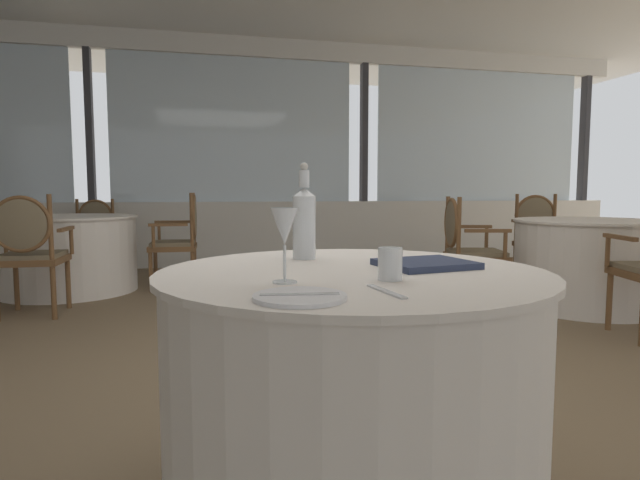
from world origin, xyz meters
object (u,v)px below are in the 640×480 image
(water_tumbler, at_px, (390,264))
(dining_chair_0_3, at_px, (93,230))
(menu_book, at_px, (425,264))
(dining_chair_0_2, at_px, (182,234))
(wine_glass, at_px, (284,228))
(water_bottle, at_px, (304,221))
(dining_chair_0_1, at_px, (28,246))
(dining_chair_1_2, at_px, (539,233))
(dining_chair_1_3, at_px, (466,243))
(side_plate, at_px, (300,297))

(water_tumbler, height_order, dining_chair_0_3, dining_chair_0_3)
(water_tumbler, xyz_separation_m, menu_book, (0.19, 0.20, -0.03))
(water_tumbler, distance_m, dining_chair_0_2, 4.24)
(menu_book, bearing_deg, wine_glass, -168.36)
(water_bottle, relative_size, dining_chair_0_1, 0.35)
(dining_chair_0_1, relative_size, dining_chair_1_2, 1.01)
(dining_chair_0_1, bearing_deg, wine_glass, -152.06)
(dining_chair_1_3, bearing_deg, water_bottle, -115.66)
(water_bottle, height_order, dining_chair_0_3, water_bottle)
(wine_glass, distance_m, menu_book, 0.53)
(side_plate, xyz_separation_m, water_tumbler, (0.28, 0.19, 0.04))
(dining_chair_0_3, bearing_deg, water_tumbler, 20.00)
(side_plate, height_order, dining_chair_1_3, dining_chair_1_3)
(dining_chair_1_2, bearing_deg, dining_chair_0_1, -72.11)
(dining_chair_1_2, bearing_deg, menu_book, -26.30)
(side_plate, xyz_separation_m, dining_chair_0_1, (-1.51, 3.33, -0.19))
(menu_book, bearing_deg, dining_chair_0_2, 92.76)
(wine_glass, relative_size, dining_chair_0_2, 0.20)
(dining_chair_1_2, bearing_deg, water_bottle, -32.09)
(wine_glass, relative_size, dining_chair_1_2, 0.20)
(dining_chair_0_1, distance_m, dining_chair_1_3, 3.53)
(side_plate, xyz_separation_m, dining_chair_1_2, (3.23, 3.66, -0.19))
(water_bottle, relative_size, water_tumbler, 3.85)
(side_plate, distance_m, water_tumbler, 0.34)
(dining_chair_0_3, bearing_deg, menu_book, 22.61)
(side_plate, xyz_separation_m, dining_chair_1_3, (1.99, 2.91, -0.20))
(dining_chair_0_2, bearing_deg, water_tumbler, 101.11)
(dining_chair_0_1, height_order, dining_chair_0_2, dining_chair_0_2)
(water_bottle, xyz_separation_m, menu_book, (0.33, -0.28, -0.12))
(dining_chair_1_3, bearing_deg, wine_glass, -112.50)
(water_tumbler, distance_m, dining_chair_0_1, 3.62)
(wine_glass, xyz_separation_m, menu_book, (0.47, 0.18, -0.13))
(water_bottle, height_order, menu_book, water_bottle)
(dining_chair_0_2, relative_size, dining_chair_1_2, 1.01)
(dining_chair_0_3, height_order, dining_chair_1_3, dining_chair_1_3)
(wine_glass, height_order, dining_chair_1_3, same)
(water_bottle, height_order, wine_glass, water_bottle)
(water_bottle, bearing_deg, dining_chair_1_2, 44.04)
(dining_chair_0_2, xyz_separation_m, dining_chair_1_2, (3.62, -0.71, 0.00))
(side_plate, bearing_deg, dining_chair_1_3, 55.67)
(dining_chair_0_2, xyz_separation_m, dining_chair_0_3, (-1.05, 1.11, -0.03))
(water_bottle, distance_m, menu_book, 0.45)
(water_bottle, xyz_separation_m, water_tumbler, (0.14, -0.49, -0.09))
(side_plate, bearing_deg, dining_chair_0_3, 104.68)
(wine_glass, xyz_separation_m, dining_chair_0_1, (-1.52, 3.12, -0.32))
(water_tumbler, xyz_separation_m, dining_chair_0_2, (-0.67, 4.18, -0.23))
(dining_chair_0_2, bearing_deg, dining_chair_1_3, 150.34)
(dining_chair_0_1, bearing_deg, dining_chair_1_3, -94.83)
(water_tumbler, height_order, dining_chair_1_2, dining_chair_1_2)
(wine_glass, distance_m, water_tumbler, 0.30)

